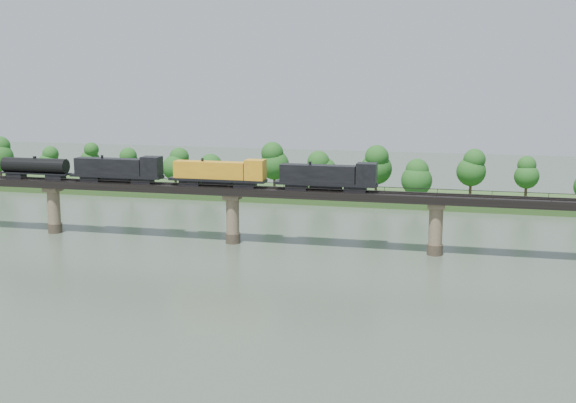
# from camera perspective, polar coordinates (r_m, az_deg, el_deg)

# --- Properties ---
(ground) EXTENTS (400.00, 400.00, 0.00)m
(ground) POSITION_cam_1_polar(r_m,az_deg,el_deg) (119.13, -8.81, -6.60)
(ground) COLOR #354334
(ground) RESTS_ON ground
(far_bank) EXTENTS (300.00, 24.00, 1.60)m
(far_bank) POSITION_cam_1_polar(r_m,az_deg,el_deg) (198.07, 0.51, 0.63)
(far_bank) COLOR #27461C
(far_bank) RESTS_ON ground
(bridge) EXTENTS (236.00, 30.00, 11.50)m
(bridge) POSITION_cam_1_polar(r_m,az_deg,el_deg) (145.08, -4.39, -1.18)
(bridge) COLOR #473A2D
(bridge) RESTS_ON ground
(bridge_superstructure) EXTENTS (220.00, 4.90, 0.75)m
(bridge_superstructure) POSITION_cam_1_polar(r_m,az_deg,el_deg) (143.94, -4.43, 1.29)
(bridge_superstructure) COLOR black
(bridge_superstructure) RESTS_ON bridge
(far_treeline) EXTENTS (289.06, 17.54, 13.60)m
(far_treeline) POSITION_cam_1_polar(r_m,az_deg,el_deg) (194.57, -2.15, 2.84)
(far_treeline) COLOR #382619
(far_treeline) RESTS_ON far_bank
(freight_train) EXTENTS (80.59, 3.14, 5.55)m
(freight_train) POSITION_cam_1_polar(r_m,az_deg,el_deg) (147.02, -8.23, 2.33)
(freight_train) COLOR black
(freight_train) RESTS_ON bridge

